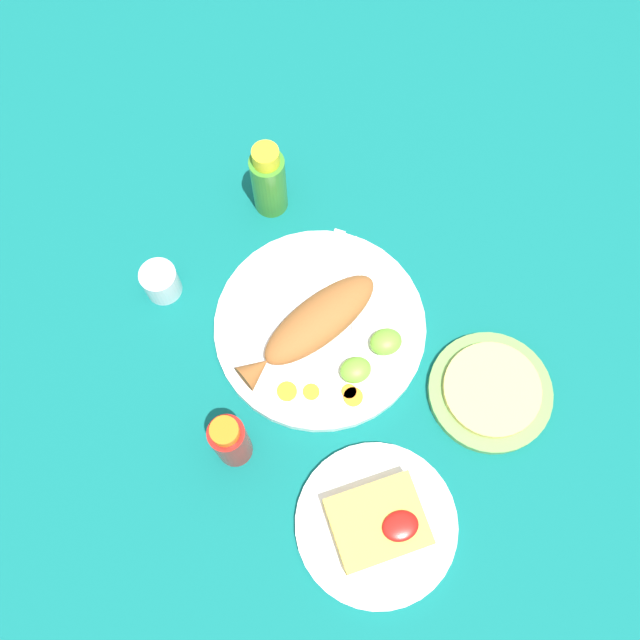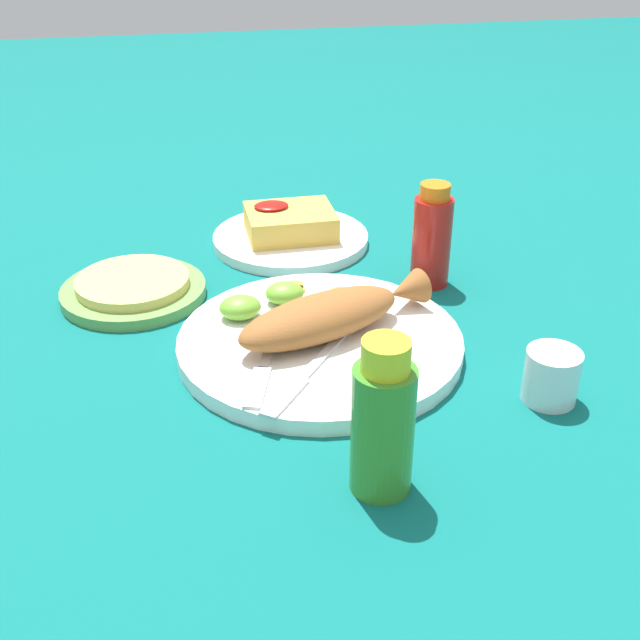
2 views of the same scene
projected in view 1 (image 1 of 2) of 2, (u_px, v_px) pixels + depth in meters
The scene contains 18 objects.
ground_plane at pixel (320, 329), 1.06m from camera, with size 4.00×4.00×0.00m, color #0C605B.
main_plate at pixel (320, 327), 1.05m from camera, with size 0.31×0.31×0.02m, color white.
fried_fish at pixel (314, 324), 1.02m from camera, with size 0.24×0.14×0.05m.
fork_near at pixel (323, 275), 1.07m from camera, with size 0.12×0.15×0.00m.
fork_far at pixel (353, 284), 1.06m from camera, with size 0.07×0.18×0.00m.
carrot_slice_near at pixel (311, 392), 1.00m from camera, with size 0.02×0.02×0.00m, color orange.
carrot_slice_mid at pixel (287, 391), 1.00m from camera, with size 0.03×0.03×0.00m, color orange.
carrot_slice_far at pixel (349, 392), 1.00m from camera, with size 0.02×0.02×0.00m, color orange.
carrot_slice_extra at pixel (353, 397), 1.00m from camera, with size 0.03×0.03×0.00m, color orange.
lime_wedge_main at pixel (356, 370), 1.00m from camera, with size 0.04×0.04×0.02m, color #6BB233.
lime_wedge_side at pixel (386, 342), 1.02m from camera, with size 0.05×0.04×0.03m, color #6BB233.
hot_sauce_bottle_red at pixel (230, 441), 0.94m from camera, with size 0.05×0.05×0.13m.
hot_sauce_bottle_green at pixel (269, 181), 1.07m from camera, with size 0.05×0.05×0.14m.
salt_cup at pixel (161, 283), 1.06m from camera, with size 0.05×0.05×0.05m.
side_plate_fries at pixel (376, 524), 0.95m from camera, with size 0.22×0.22×0.01m, color white.
fries_pile at pixel (378, 523), 0.93m from camera, with size 0.12×0.10×0.04m.
tortilla_plate at pixel (490, 392), 1.02m from camera, with size 0.18×0.18×0.01m, color #6B9E4C.
tortilla_stack at pixel (492, 389), 1.00m from camera, with size 0.14×0.14×0.01m, color #E0C666.
Camera 1 is at (-0.12, -0.34, 0.99)m, focal length 40.00 mm.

